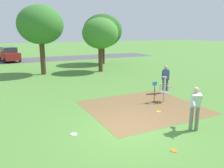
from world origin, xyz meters
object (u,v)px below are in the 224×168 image
Objects in this scene: player_throwing at (195,106)px; parked_car_center_left at (9,54)px; frisbee_far_left at (171,87)px; frisbee_mid_grass at (174,151)px; frisbee_by_tee at (74,134)px; tree_near_left at (102,31)px; tree_near_right at (40,25)px; player_foreground_watching at (165,78)px; tree_mid_left at (100,34)px; disc_golf_basket at (163,88)px; frisbee_near_basket at (158,112)px.

player_throwing is 26.39m from parked_car_center_left.
player_throwing is at bearing -124.40° from frisbee_far_left.
player_throwing is 8.02× the size of frisbee_mid_grass.
frisbee_by_tee is 19.34m from tree_near_left.
player_throwing is at bearing 26.57° from frisbee_mid_grass.
player_foreground_watching is at bearing -60.39° from tree_near_right.
tree_mid_left is (3.90, 14.68, 3.57)m from frisbee_mid_grass.
player_throwing is 19.27m from tree_near_left.
tree_near_right is (1.21, 13.03, 4.29)m from frisbee_by_tee.
parked_car_center_left is (-7.95, 21.01, -0.05)m from player_foreground_watching.
tree_near_left is (8.75, 16.82, 3.81)m from frisbee_by_tee.
tree_near_right reaches higher than frisbee_mid_grass.
disc_golf_basket is 3.67m from frisbee_far_left.
disc_golf_basket is 12.60m from tree_near_right.
tree_near_right is (-3.12, 12.49, 4.29)m from frisbee_near_basket.
disc_golf_basket is at bearing 55.00° from frisbee_mid_grass.
frisbee_by_tee is at bearing -117.48° from tree_near_left.
player_foreground_watching reaches higher than frisbee_mid_grass.
player_foreground_watching is 6.70× the size of frisbee_by_tee.
tree_mid_left reaches higher than frisbee_near_basket.
tree_near_left is at bearing 72.15° from frisbee_mid_grass.
disc_golf_basket is 0.24× the size of tree_near_left.
frisbee_by_tee is at bearing 134.35° from frisbee_mid_grass.
frisbee_mid_grass is at bearing -104.89° from tree_mid_left.
disc_golf_basket is 0.81× the size of player_throwing.
player_throwing is 6.70× the size of frisbee_by_tee.
frisbee_by_tee is (-4.32, -0.54, 0.00)m from frisbee_near_basket.
frisbee_near_basket is at bearing -100.22° from tree_mid_left.
player_throwing is 0.29× the size of tree_near_right.
tree_near_left is (6.24, 19.38, 3.81)m from frisbee_mid_grass.
tree_near_right is (-3.03, 14.72, 3.31)m from player_throwing.
player_throwing is at bearing -78.28° from parked_car_center_left.
frisbee_mid_grass is at bearing -45.65° from frisbee_by_tee.
parked_car_center_left reaches higher than frisbee_near_basket.
parked_car_center_left is (-5.44, 23.61, 0.91)m from frisbee_near_basket.
frisbee_by_tee is 13.77m from tree_near_right.
disc_golf_basket is 15.74m from tree_near_left.
frisbee_near_basket is 17.30m from tree_near_left.
player_foreground_watching is 3.73m from frisbee_near_basket.
tree_near_left reaches higher than tree_mid_left.
tree_mid_left is (5.20, -0.91, -0.72)m from tree_near_right.
frisbee_by_tee is 24.19m from parked_car_center_left.
tree_mid_left reaches higher than player_throwing.
frisbee_mid_grass is at bearing -127.21° from player_foreground_watching.
frisbee_mid_grass is at bearing -82.27° from parked_car_center_left.
player_throwing reaches higher than disc_golf_basket.
disc_golf_basket is 6.18× the size of frisbee_near_basket.
frisbee_far_left is at bearing 34.94° from player_foreground_watching.
player_foreground_watching is 0.34× the size of tree_mid_left.
frisbee_mid_grass is 8.76m from frisbee_far_left.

